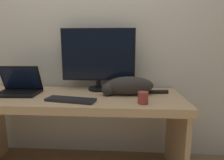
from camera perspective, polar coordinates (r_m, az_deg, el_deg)
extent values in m
cube|color=beige|center=(1.89, -8.91, 16.31)|extent=(6.40, 0.06, 2.60)
cube|color=tan|center=(1.58, -11.11, -5.61)|extent=(1.75, 0.62, 0.06)
cube|color=tan|center=(1.73, 18.83, -17.15)|extent=(0.04, 0.57, 0.64)
cylinder|color=black|center=(1.73, -4.13, -2.67)|extent=(0.19, 0.19, 0.02)
cylinder|color=black|center=(1.72, -4.15, -1.04)|extent=(0.04, 0.04, 0.08)
cube|color=black|center=(1.69, -4.25, 7.68)|extent=(0.66, 0.02, 0.46)
cube|color=black|center=(1.68, -4.29, 7.66)|extent=(0.64, 0.01, 0.44)
cube|color=black|center=(1.75, -26.79, -3.63)|extent=(0.35, 0.24, 0.02)
cube|color=black|center=(1.76, -26.61, -3.16)|extent=(0.29, 0.14, 0.00)
cube|color=black|center=(1.79, -26.03, 0.56)|extent=(0.35, 0.11, 0.22)
cube|color=black|center=(1.79, -26.09, 0.47)|extent=(0.31, 0.09, 0.19)
cube|color=black|center=(1.42, -12.51, -5.90)|extent=(0.38, 0.18, 0.02)
cube|color=black|center=(1.41, -12.53, -5.46)|extent=(0.35, 0.15, 0.00)
ellipsoid|color=#332D28|center=(1.55, 5.29, -1.74)|extent=(0.41, 0.20, 0.15)
ellipsoid|color=black|center=(1.54, 6.06, -0.21)|extent=(0.19, 0.13, 0.06)
sphere|color=#332D28|center=(1.52, -1.24, -2.81)|extent=(0.11, 0.11, 0.11)
cone|color=black|center=(1.51, -2.16, -1.21)|extent=(0.03, 0.03, 0.03)
cone|color=black|center=(1.51, -0.34, -1.20)|extent=(0.03, 0.03, 0.03)
cylinder|color=black|center=(1.64, 13.94, -3.49)|extent=(0.17, 0.05, 0.03)
cylinder|color=#9E382D|center=(1.34, 9.42, -5.37)|extent=(0.07, 0.07, 0.08)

